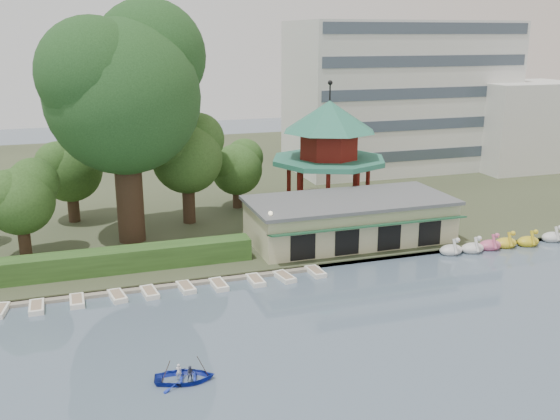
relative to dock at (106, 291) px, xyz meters
name	(u,v)px	position (x,y,z in m)	size (l,w,h in m)	color
ground_plane	(347,383)	(12.00, -17.20, -0.12)	(220.00, 220.00, 0.00)	slate
shore	(185,180)	(12.00, 34.80, 0.08)	(220.00, 70.00, 0.40)	#424930
embankment	(259,272)	(12.00, 0.10, 0.03)	(220.00, 0.60, 0.30)	gray
dock	(106,291)	(0.00, 0.00, 0.00)	(34.00, 1.60, 0.24)	gray
boathouse	(349,219)	(22.00, 4.77, 2.25)	(18.60, 9.39, 3.90)	#C2BD92
pavilion	(329,145)	(24.00, 14.80, 7.36)	(12.40, 12.40, 13.50)	#C2BD92
office_building	(420,101)	(44.67, 31.80, 9.61)	(38.00, 18.00, 20.00)	silver
hedge	(62,266)	(-3.00, 3.30, 1.18)	(30.00, 2.00, 1.80)	#335922
lamp_post	(270,227)	(13.50, 1.80, 3.22)	(0.36, 0.36, 4.28)	black
big_tree	(124,84)	(3.18, 11.02, 14.40)	(14.77, 13.76, 21.43)	#3A281C
small_trees	(85,174)	(-0.69, 14.40, 6.00)	(39.20, 16.10, 10.84)	#3A281C
swan_boats	(512,243)	(35.79, -0.67, 0.28)	(15.91, 2.14, 1.92)	silver
moored_rowboats	(116,297)	(0.62, -1.40, 0.06)	(32.41, 2.77, 0.36)	white
rowboat_with_passengers	(185,373)	(3.50, -14.16, 0.36)	(5.17, 4.09, 2.01)	#182EB3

